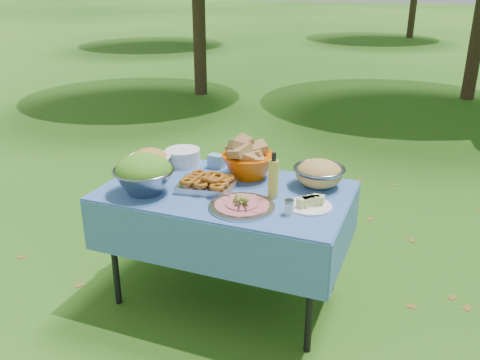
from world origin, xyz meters
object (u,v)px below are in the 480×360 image
picnic_table (227,245)px  charcuterie_platter (242,201)px  salad_bowl (144,174)px  plate_stack (183,157)px  pasta_bowl_steel (319,173)px  bread_bowl (249,160)px  oil_bottle (273,175)px

picnic_table → charcuterie_platter: 0.50m
salad_bowl → plate_stack: 0.52m
pasta_bowl_steel → charcuterie_platter: bearing=-124.7°
plate_stack → charcuterie_platter: (0.63, -0.51, -0.01)m
bread_bowl → plate_stack: bearing=173.5°
picnic_table → charcuterie_platter: size_ratio=3.94×
plate_stack → charcuterie_platter: 0.81m
picnic_table → bread_bowl: size_ratio=4.28×
plate_stack → pasta_bowl_steel: size_ratio=0.76×
plate_stack → bread_bowl: size_ratio=0.69×
picnic_table → oil_bottle: 0.60m
bread_bowl → pasta_bowl_steel: (0.45, 0.01, -0.03)m
pasta_bowl_steel → charcuterie_platter: size_ratio=0.83×
charcuterie_platter → salad_bowl: bearing=-178.9°
oil_bottle → bread_bowl: bearing=133.9°
picnic_table → salad_bowl: 0.69m
picnic_table → oil_bottle: (0.30, -0.01, 0.52)m
bread_bowl → pasta_bowl_steel: 0.45m
oil_bottle → pasta_bowl_steel: bearing=52.5°
salad_bowl → bread_bowl: size_ratio=1.05×
picnic_table → pasta_bowl_steel: bearing=27.2°
bread_bowl → pasta_bowl_steel: bread_bowl is taller
salad_bowl → charcuterie_platter: 0.61m
plate_stack → oil_bottle: (0.74, -0.31, 0.08)m
salad_bowl → plate_stack: bearing=91.7°
salad_bowl → plate_stack: (-0.02, 0.52, -0.07)m
picnic_table → salad_bowl: salad_bowl is taller
plate_stack → pasta_bowl_steel: (0.95, -0.04, 0.03)m
picnic_table → bread_bowl: bread_bowl is taller
pasta_bowl_steel → charcuterie_platter: 0.57m
salad_bowl → pasta_bowl_steel: 1.05m
salad_bowl → pasta_bowl_steel: (0.93, 0.48, -0.04)m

